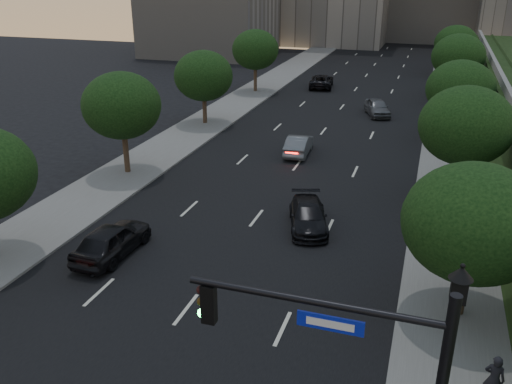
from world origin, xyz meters
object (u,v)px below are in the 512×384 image
(street_lamp, at_px, (447,358))
(pedestrian_b, at_px, (475,255))
(sedan_mid_left, at_px, (299,145))
(pedestrian_a, at_px, (494,379))
(sedan_near_left, at_px, (112,240))
(sedan_far_left, at_px, (322,81))
(sedan_near_right, at_px, (308,216))
(sedan_far_right, at_px, (377,107))
(pedestrian_c, at_px, (426,219))

(street_lamp, relative_size, pedestrian_b, 3.01)
(sedan_mid_left, bearing_deg, pedestrian_b, 125.29)
(sedan_mid_left, xyz_separation_m, pedestrian_a, (11.66, -22.15, 0.27))
(sedan_near_left, xyz_separation_m, pedestrian_a, (16.34, -4.66, 0.19))
(pedestrian_a, bearing_deg, street_lamp, 58.60)
(street_lamp, xyz_separation_m, sedan_mid_left, (-10.10, 23.74, -1.92))
(sedan_far_left, bearing_deg, street_lamp, 98.26)
(sedan_near_left, distance_m, sedan_near_right, 9.96)
(sedan_far_left, height_order, sedan_far_right, sedan_far_right)
(sedan_mid_left, height_order, pedestrian_b, pedestrian_b)
(pedestrian_a, bearing_deg, pedestrian_b, -75.11)
(sedan_near_left, distance_m, sedan_mid_left, 18.11)
(street_lamp, xyz_separation_m, pedestrian_a, (1.56, 1.59, -1.64))
(sedan_far_left, height_order, pedestrian_a, pedestrian_a)
(sedan_far_left, relative_size, pedestrian_c, 3.08)
(sedan_mid_left, distance_m, pedestrian_c, 14.40)
(sedan_mid_left, bearing_deg, pedestrian_a, 114.32)
(sedan_near_right, relative_size, sedan_far_right, 1.03)
(street_lamp, distance_m, pedestrian_a, 2.77)
(sedan_far_left, distance_m, pedestrian_a, 48.78)
(sedan_near_left, height_order, pedestrian_c, pedestrian_c)
(street_lamp, height_order, pedestrian_b, street_lamp)
(sedan_mid_left, height_order, pedestrian_c, pedestrian_c)
(pedestrian_a, distance_m, pedestrian_c, 11.40)
(pedestrian_c, bearing_deg, sedan_near_right, 9.86)
(street_lamp, bearing_deg, pedestrian_a, 45.48)
(sedan_near_left, bearing_deg, sedan_mid_left, -103.46)
(sedan_far_left, relative_size, pedestrian_a, 3.18)
(sedan_near_left, bearing_deg, sedan_far_right, -104.42)
(pedestrian_a, bearing_deg, sedan_far_left, -58.91)
(sedan_near_left, xyz_separation_m, sedan_near_right, (8.10, 5.80, -0.14))
(sedan_near_right, bearing_deg, sedan_far_left, 83.68)
(pedestrian_a, xyz_separation_m, pedestrian_b, (-0.25, 7.92, 0.09))
(pedestrian_b, bearing_deg, sedan_near_right, -0.50)
(pedestrian_c, bearing_deg, sedan_mid_left, -46.72)
(sedan_far_left, relative_size, pedestrian_b, 2.88)
(pedestrian_a, distance_m, pedestrian_b, 7.93)
(sedan_mid_left, relative_size, sedan_near_right, 0.95)
(sedan_near_left, xyz_separation_m, sedan_far_right, (8.79, 30.81, -0.05))
(sedan_near_left, height_order, sedan_near_right, sedan_near_left)
(sedan_far_left, distance_m, pedestrian_c, 37.46)
(sedan_near_right, bearing_deg, sedan_mid_left, 89.27)
(sedan_mid_left, xyz_separation_m, sedan_far_left, (-3.39, 24.24, 0.03))
(street_lamp, distance_m, sedan_mid_left, 25.87)
(sedan_far_left, distance_m, sedan_far_right, 13.26)
(sedan_near_left, height_order, sedan_far_right, sedan_near_left)
(sedan_near_left, relative_size, pedestrian_b, 2.54)
(sedan_far_left, bearing_deg, pedestrian_c, 102.34)
(street_lamp, distance_m, pedestrian_b, 9.73)
(pedestrian_c, bearing_deg, sedan_far_left, -67.11)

